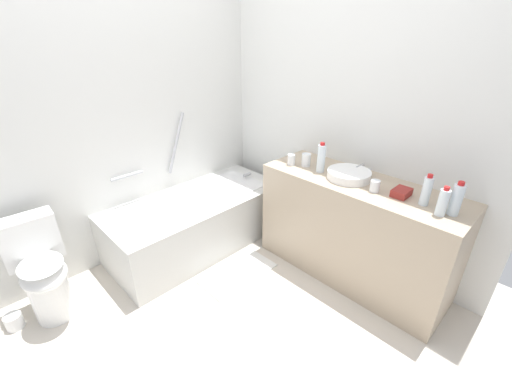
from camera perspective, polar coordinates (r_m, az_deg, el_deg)
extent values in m
plane|color=beige|center=(2.54, -7.66, -20.95)|extent=(3.79, 3.79, 0.00)
cube|color=silver|center=(2.88, -24.75, 12.71)|extent=(3.19, 0.10, 2.58)
cube|color=silver|center=(2.87, 14.84, 14.14)|extent=(0.10, 2.75, 2.58)
cube|color=silver|center=(3.12, -10.11, -5.10)|extent=(1.63, 0.72, 0.49)
cube|color=white|center=(3.02, -10.41, -1.77)|extent=(1.34, 0.52, 0.09)
cylinder|color=#B0B0B5|center=(3.34, -1.61, 3.05)|extent=(0.09, 0.03, 0.03)
cylinder|color=#B0B0B5|center=(3.13, -13.78, 8.29)|extent=(0.23, 0.03, 0.54)
cylinder|color=#B0B0B5|center=(2.98, -21.64, 2.65)|extent=(0.28, 0.03, 0.03)
cylinder|color=white|center=(2.80, -32.26, -14.81)|extent=(0.25, 0.25, 0.40)
ellipsoid|color=white|center=(2.65, -33.11, -12.03)|extent=(0.30, 0.36, 0.14)
ellipsoid|color=white|center=(2.61, -33.57, -10.57)|extent=(0.29, 0.35, 0.02)
cube|color=white|center=(2.75, -34.85, -6.79)|extent=(0.36, 0.18, 0.34)
cylinder|color=#BBBBC1|center=(2.67, -35.83, -3.56)|extent=(0.03, 0.03, 0.01)
cube|color=tan|center=(2.74, 16.68, -6.41)|extent=(0.53, 1.52, 0.85)
cylinder|color=white|center=(2.57, 15.93, 2.93)|extent=(0.33, 0.33, 0.06)
cylinder|color=#AAAAAF|center=(2.74, 18.10, 4.04)|extent=(0.02, 0.02, 0.06)
cylinder|color=#AAAAAF|center=(2.68, 17.67, 4.34)|extent=(0.10, 0.02, 0.02)
cylinder|color=#AAAAAF|center=(2.72, 19.17, 3.47)|extent=(0.03, 0.03, 0.04)
cylinder|color=#AAAAAF|center=(2.77, 16.99, 4.19)|extent=(0.03, 0.03, 0.04)
cylinder|color=silver|center=(2.34, 27.65, 0.12)|extent=(0.06, 0.06, 0.19)
cylinder|color=red|center=(2.30, 28.20, 2.49)|extent=(0.03, 0.03, 0.02)
cylinder|color=silver|center=(2.62, 11.34, 5.75)|extent=(0.06, 0.06, 0.22)
cylinder|color=red|center=(2.58, 11.58, 8.26)|extent=(0.04, 0.04, 0.02)
cylinder|color=silver|center=(2.25, 29.85, -1.63)|extent=(0.06, 0.06, 0.17)
cylinder|color=red|center=(2.22, 30.40, 0.54)|extent=(0.03, 0.03, 0.02)
cylinder|color=silver|center=(2.30, 31.63, -1.19)|extent=(0.07, 0.07, 0.20)
cylinder|color=red|center=(2.25, 32.28, 1.29)|extent=(0.04, 0.04, 0.02)
cylinder|color=white|center=(2.41, 20.09, 1.00)|extent=(0.07, 0.07, 0.08)
cylinder|color=white|center=(2.73, 8.77, 5.59)|extent=(0.08, 0.08, 0.10)
cylinder|color=white|center=(2.75, 6.21, 5.66)|extent=(0.06, 0.06, 0.09)
cube|color=maroon|center=(2.42, 24.10, -0.09)|extent=(0.14, 0.10, 0.05)
cube|color=white|center=(2.87, -3.36, -13.87)|extent=(0.64, 0.36, 0.01)
cylinder|color=white|center=(2.95, -36.64, -17.70)|extent=(0.11, 0.11, 0.11)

